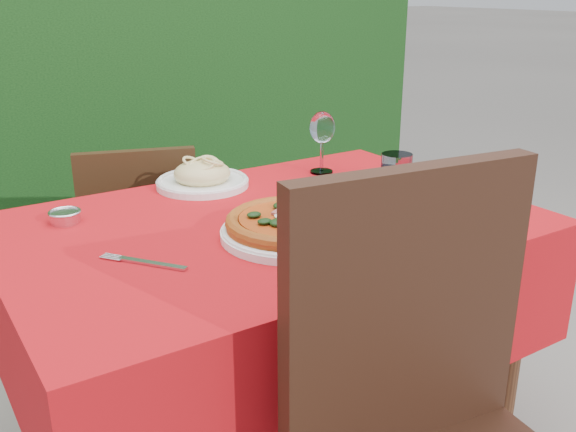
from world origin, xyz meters
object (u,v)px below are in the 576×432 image
pizza_plate (293,225)px  fork (152,263)px  water_glass (396,176)px  steel_ramekin (65,217)px  chair_far (141,245)px  pasta_plate (202,177)px  wine_glass (322,130)px

pizza_plate → fork: size_ratio=1.55×
water_glass → steel_ramekin: bearing=162.7°
water_glass → fork: bearing=-172.9°
fork → steel_ramekin: (-0.08, 0.35, 0.01)m
chair_far → steel_ramekin: (-0.33, -0.43, 0.30)m
water_glass → pasta_plate: bearing=140.5°
chair_far → pasta_plate: bearing=120.3°
wine_glass → fork: bearing=-152.0°
fork → steel_ramekin: 0.36m
pizza_plate → water_glass: size_ratio=2.98×
water_glass → steel_ramekin: size_ratio=1.55×
pizza_plate → water_glass: 0.43m
fork → wine_glass: bearing=-8.6°
pizza_plate → fork: pizza_plate is taller
steel_ramekin → pasta_plate: bearing=12.2°
wine_glass → fork: wine_glass is taller
fork → steel_ramekin: bearing=66.5°
water_glass → fork: 0.75m
chair_far → steel_ramekin: chair_far is taller
pasta_plate → fork: size_ratio=1.23×
steel_ramekin → chair_far: bearing=52.6°
water_glass → wine_glass: bearing=100.7°
water_glass → steel_ramekin: water_glass is taller
chair_far → wine_glass: size_ratio=4.33×
pizza_plate → pasta_plate: 0.46m
water_glass → wine_glass: (-0.05, 0.27, 0.08)m
pizza_plate → wine_glass: bearing=47.3°
wine_glass → pasta_plate: bearing=169.2°
water_glass → pizza_plate: bearing=-163.9°
pizza_plate → pasta_plate: size_ratio=1.26×
steel_ramekin → pizza_plate: bearing=-42.7°
water_glass → wine_glass: wine_glass is taller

